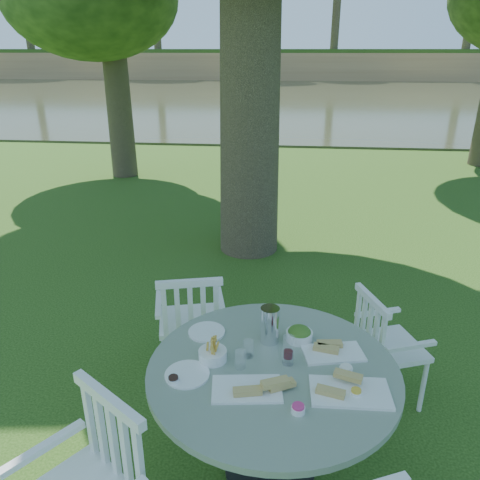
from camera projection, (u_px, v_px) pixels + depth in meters
The scene contains 7 objects.
ground at pixel (238, 331), 4.42m from camera, with size 140.00×140.00×0.00m, color #18380B.
table at pixel (272, 388), 2.71m from camera, with size 1.43×1.43×0.80m.
chair_ne at pixel (381, 341), 3.37m from camera, with size 0.55×0.57×0.89m.
chair_nw at pixel (191, 320), 3.57m from camera, with size 0.57×0.55×0.95m.
chair_sw at pixel (95, 480), 2.19m from camera, with size 0.69×0.69×1.01m.
tableware at pixel (271, 352), 2.70m from camera, with size 1.21×0.80×0.23m.
river at pixel (284, 98), 25.59m from camera, with size 100.00×28.00×0.12m, color #2F331E.
Camera 1 is at (0.42, -3.74, 2.47)m, focal length 35.00 mm.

